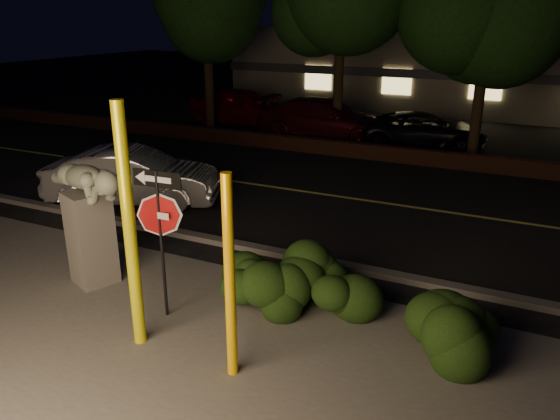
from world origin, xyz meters
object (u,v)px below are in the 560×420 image
at_px(yellow_pole_left, 130,230).
at_px(parked_car_red, 243,107).
at_px(sculpture, 88,209).
at_px(silver_sedan, 133,177).
at_px(signpost, 159,215).
at_px(yellow_pole_right, 230,280).
at_px(parked_car_dark, 423,130).
at_px(parked_car_darkred, 326,119).

height_order(yellow_pole_left, parked_car_red, yellow_pole_left).
distance_m(sculpture, silver_sedan, 4.51).
xyz_separation_m(signpost, silver_sedan, (-4.15, 4.22, -1.02)).
bearing_deg(parked_car_red, yellow_pole_right, -148.72).
bearing_deg(yellow_pole_right, parked_car_dark, 92.08).
distance_m(yellow_pole_left, silver_sedan, 6.66).
bearing_deg(signpost, parked_car_red, 111.27).
distance_m(signpost, parked_car_darkred, 13.76).
bearing_deg(sculpture, yellow_pole_right, 3.11).
relative_size(yellow_pole_left, sculpture, 1.56).
bearing_deg(signpost, sculpture, 164.30).
distance_m(parked_car_red, parked_car_dark, 8.01).
height_order(yellow_pole_right, signpost, yellow_pole_right).
bearing_deg(silver_sedan, signpost, -157.14).
height_order(parked_car_red, parked_car_dark, parked_car_red).
relative_size(signpost, silver_sedan, 0.56).
bearing_deg(parked_car_dark, yellow_pole_left, 161.95).
distance_m(yellow_pole_left, parked_car_red, 16.85).
relative_size(silver_sedan, parked_car_dark, 0.96).
height_order(sculpture, parked_car_red, sculpture).
bearing_deg(yellow_pole_right, signpost, 153.89).
bearing_deg(silver_sedan, parked_car_dark, -50.86).
bearing_deg(parked_car_dark, yellow_pole_right, 168.32).
bearing_deg(parked_car_darkred, parked_car_red, 76.15).
bearing_deg(parked_car_darkred, yellow_pole_left, -169.73).
bearing_deg(yellow_pole_right, yellow_pole_left, 177.85).
bearing_deg(yellow_pole_left, silver_sedan, 130.37).
xyz_separation_m(silver_sedan, parked_car_red, (-2.62, 10.34, 0.11)).
height_order(yellow_pole_right, parked_car_red, yellow_pole_right).
relative_size(yellow_pole_left, yellow_pole_right, 1.26).
distance_m(signpost, sculpture, 1.93).
bearing_deg(parked_car_darkred, silver_sedan, 169.79).
xyz_separation_m(yellow_pole_left, parked_car_darkred, (-2.58, 14.29, -1.02)).
xyz_separation_m(sculpture, parked_car_dark, (3.06, 13.42, -0.79)).
xyz_separation_m(parked_car_darkred, parked_car_dark, (3.68, 0.31, -0.16)).
relative_size(signpost, sculpture, 1.06).
bearing_deg(sculpture, signpost, 10.20).
distance_m(yellow_pole_right, silver_sedan, 7.80).
distance_m(sculpture, parked_car_dark, 13.78).
bearing_deg(yellow_pole_left, parked_car_red, 114.13).
height_order(signpost, parked_car_darkred, signpost).
bearing_deg(silver_sedan, parked_car_red, -7.48).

